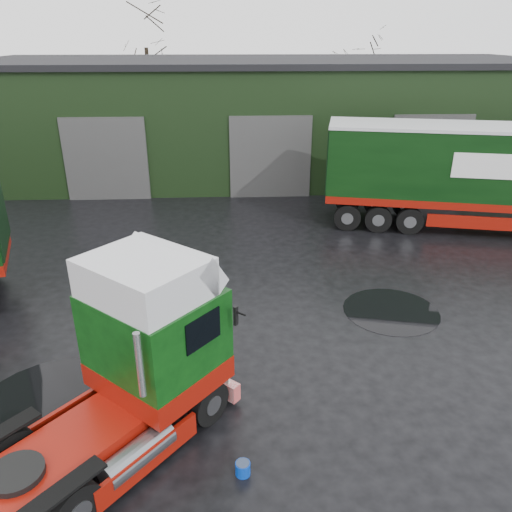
{
  "coord_description": "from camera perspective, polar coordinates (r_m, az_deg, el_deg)",
  "views": [
    {
      "loc": [
        -0.02,
        -10.38,
        7.56
      ],
      "look_at": [
        0.69,
        2.74,
        1.7
      ],
      "focal_mm": 35.0,
      "sensor_mm": 36.0,
      "label": 1
    }
  ],
  "objects": [
    {
      "name": "hero_tractor",
      "position": [
        9.68,
        -19.01,
        -13.36
      ],
      "size": [
        5.91,
        6.3,
        3.78
      ],
      "primitive_type": null,
      "rotation": [
        0.0,
        0.0,
        -0.71
      ],
      "color": "#0B380D",
      "rests_on": "ground"
    },
    {
      "name": "tree_back_a",
      "position": [
        40.91,
        -12.2,
        19.6
      ],
      "size": [
        4.4,
        4.4,
        9.5
      ],
      "primitive_type": null,
      "color": "black",
      "rests_on": "ground"
    },
    {
      "name": "puddle_1",
      "position": [
        15.5,
        15.17,
        -6.06
      ],
      "size": [
        2.84,
        2.84,
        0.01
      ],
      "primitive_type": "cylinder",
      "color": "black",
      "rests_on": "ground"
    },
    {
      "name": "warehouse",
      "position": [
        30.76,
        0.74,
        15.8
      ],
      "size": [
        32.4,
        12.4,
        6.3
      ],
      "color": "black",
      "rests_on": "ground"
    },
    {
      "name": "ground",
      "position": [
        12.84,
        -2.46,
        -12.06
      ],
      "size": [
        100.0,
        100.0,
        0.0
      ],
      "primitive_type": "plane",
      "color": "black"
    },
    {
      "name": "wash_bucket",
      "position": [
        10.13,
        -1.52,
        -23.11
      ],
      "size": [
        0.36,
        0.36,
        0.27
      ],
      "primitive_type": "cylinder",
      "rotation": [
        0.0,
        0.0,
        0.33
      ],
      "color": "#0835B4",
      "rests_on": "ground"
    },
    {
      "name": "puddle_0",
      "position": [
        12.35,
        -22.02,
        -15.79
      ],
      "size": [
        3.73,
        3.73,
        0.01
      ],
      "primitive_type": "cylinder",
      "color": "black",
      "rests_on": "ground"
    },
    {
      "name": "lorry_right",
      "position": [
        22.63,
        24.55,
        8.06
      ],
      "size": [
        16.64,
        6.44,
        4.32
      ],
      "primitive_type": null,
      "rotation": [
        0.0,
        0.0,
        -1.8
      ],
      "color": "silver",
      "rests_on": "ground"
    },
    {
      "name": "tree_back_b",
      "position": [
        41.78,
        11.4,
        18.36
      ],
      "size": [
        4.4,
        4.4,
        7.5
      ],
      "primitive_type": null,
      "color": "black",
      "rests_on": "ground"
    }
  ]
}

